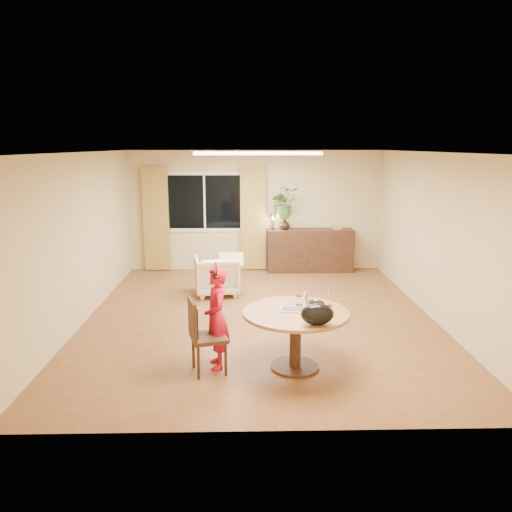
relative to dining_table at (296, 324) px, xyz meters
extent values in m
plane|color=brown|center=(-0.38, 1.85, -0.58)|extent=(6.50, 6.50, 0.00)
plane|color=white|center=(-0.38, 1.85, 2.02)|extent=(6.50, 6.50, 0.00)
plane|color=tan|center=(-0.38, 5.10, 0.72)|extent=(5.50, 0.00, 5.50)
plane|color=tan|center=(-3.13, 1.85, 0.72)|extent=(0.00, 6.50, 6.50)
plane|color=tan|center=(2.37, 1.85, 0.72)|extent=(0.00, 6.50, 6.50)
cube|color=white|center=(-1.48, 5.09, 0.92)|extent=(1.70, 0.02, 1.30)
cube|color=black|center=(-1.48, 5.08, 0.92)|extent=(1.55, 0.01, 1.15)
cube|color=white|center=(-1.48, 5.07, 0.92)|extent=(0.04, 0.01, 1.15)
cube|color=olive|center=(-2.53, 5.01, 0.57)|extent=(0.55, 0.08, 2.25)
cube|color=olive|center=(-0.43, 5.01, 0.57)|extent=(0.55, 0.08, 2.25)
cube|color=white|center=(-0.38, 3.05, 1.99)|extent=(2.20, 0.35, 0.05)
cylinder|color=brown|center=(0.00, 0.00, 0.14)|extent=(1.29, 1.29, 0.04)
cylinder|color=black|center=(0.00, 0.00, -0.23)|extent=(0.14, 0.14, 0.70)
cylinder|color=black|center=(0.00, 0.00, -0.56)|extent=(0.60, 0.60, 0.03)
imported|color=red|center=(-0.96, 0.07, 0.06)|extent=(0.51, 0.39, 1.28)
imported|color=beige|center=(-1.14, 3.18, -0.22)|extent=(0.89, 0.91, 0.72)
cube|color=black|center=(0.81, 4.86, -0.12)|extent=(1.85, 0.45, 0.93)
imported|color=black|center=(0.25, 4.86, 0.47)|extent=(0.25, 0.25, 0.25)
imported|color=#326827|center=(0.23, 4.86, 0.93)|extent=(0.70, 0.64, 0.66)
camera|label=1|loc=(-0.62, -5.73, 2.12)|focal=35.00mm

